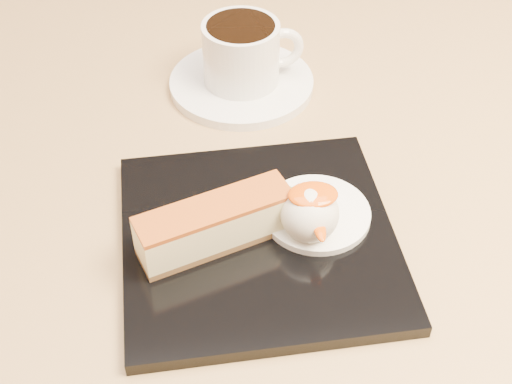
{
  "coord_description": "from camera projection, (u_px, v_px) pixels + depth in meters",
  "views": [
    {
      "loc": [
        -0.02,
        -0.46,
        1.16
      ],
      "look_at": [
        0.02,
        -0.05,
        0.76
      ],
      "focal_mm": 50.0,
      "sensor_mm": 36.0,
      "label": 1
    }
  ],
  "objects": [
    {
      "name": "mint_sprig",
      "position": [
        278.0,
        192.0,
        0.6
      ],
      "size": [
        0.03,
        0.02,
        0.0
      ],
      "color": "#2D8A30",
      "rests_on": "cream_smear"
    },
    {
      "name": "cream_smear",
      "position": [
        316.0,
        213.0,
        0.59
      ],
      "size": [
        0.09,
        0.09,
        0.01
      ],
      "primitive_type": "cylinder",
      "color": "white",
      "rests_on": "dessert_plate"
    },
    {
      "name": "table",
      "position": [
        233.0,
        295.0,
        0.74
      ],
      "size": [
        0.8,
        0.8,
        0.72
      ],
      "color": "black",
      "rests_on": "ground"
    },
    {
      "name": "mango_sauce",
      "position": [
        313.0,
        195.0,
        0.55
      ],
      "size": [
        0.04,
        0.03,
        0.01
      ],
      "primitive_type": "ellipsoid",
      "color": "#E25007",
      "rests_on": "ice_cream_scoop"
    },
    {
      "name": "dessert_plate",
      "position": [
        259.0,
        239.0,
        0.58
      ],
      "size": [
        0.23,
        0.23,
        0.01
      ],
      "primitive_type": "cube",
      "rotation": [
        0.0,
        0.0,
        0.04
      ],
      "color": "black",
      "rests_on": "table"
    },
    {
      "name": "ice_cream_scoop",
      "position": [
        310.0,
        214.0,
        0.56
      ],
      "size": [
        0.05,
        0.05,
        0.05
      ],
      "primitive_type": "sphere",
      "color": "white",
      "rests_on": "cream_smear"
    },
    {
      "name": "coffee_cup",
      "position": [
        243.0,
        52.0,
        0.72
      ],
      "size": [
        0.1,
        0.08,
        0.06
      ],
      "rotation": [
        0.0,
        0.0,
        0.11
      ],
      "color": "white",
      "rests_on": "saucer"
    },
    {
      "name": "cheesecake",
      "position": [
        215.0,
        224.0,
        0.56
      ],
      "size": [
        0.13,
        0.07,
        0.04
      ],
      "rotation": [
        0.0,
        0.0,
        0.35
      ],
      "color": "brown",
      "rests_on": "dessert_plate"
    },
    {
      "name": "saucer",
      "position": [
        242.0,
        83.0,
        0.74
      ],
      "size": [
        0.15,
        0.15,
        0.01
      ],
      "primitive_type": "cylinder",
      "color": "white",
      "rests_on": "table"
    }
  ]
}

